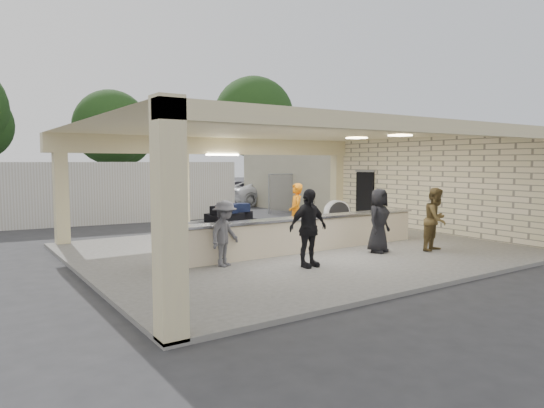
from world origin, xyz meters
TOP-DOWN VIEW (x-y plane):
  - ground at (0.00, 0.00)m, footprint 120.00×120.00m
  - pavilion at (0.21, 0.66)m, footprint 12.01×10.00m
  - baggage_counter at (0.00, -0.50)m, footprint 8.20×0.58m
  - luggage_cart at (-1.86, 0.58)m, footprint 2.51×1.83m
  - drum_fan at (3.78, 2.49)m, footprint 1.02×0.54m
  - baggage_handler at (0.61, 0.80)m, footprint 0.65×0.77m
  - passenger_a at (3.09, -2.52)m, footprint 0.94×0.58m
  - passenger_b at (-1.26, -2.19)m, footprint 1.12×0.45m
  - passenger_c at (-2.89, -1.01)m, footprint 1.08×0.82m
  - passenger_d at (1.54, -1.79)m, footprint 0.94×0.61m
  - car_white_a at (7.92, 13.72)m, footprint 5.23×2.55m
  - car_white_b at (10.92, 13.54)m, footprint 4.79×2.58m
  - car_dark at (7.43, 15.85)m, footprint 4.30×2.38m
  - container_white at (-3.02, 10.49)m, footprint 12.25×3.58m
  - fence at (11.00, 9.00)m, footprint 12.06×0.06m
  - tree_mid at (2.32, 26.16)m, footprint 6.00×5.60m
  - tree_right at (14.32, 25.16)m, footprint 7.20×7.00m
  - adjacent_building at (9.50, 10.00)m, footprint 6.00×8.00m

SIDE VIEW (x-z plane):
  - ground at x=0.00m, z-range 0.00..0.00m
  - baggage_counter at x=0.00m, z-range 0.10..1.08m
  - drum_fan at x=3.78m, z-range 0.14..1.22m
  - car_dark at x=7.43m, z-range 0.00..1.36m
  - car_white_b at x=10.92m, z-range 0.00..1.43m
  - car_white_a at x=7.92m, z-range 0.00..1.48m
  - luggage_cart at x=-1.86m, z-range 0.18..1.51m
  - passenger_c at x=-2.89m, z-range 0.10..1.70m
  - passenger_d at x=1.54m, z-range 0.10..1.89m
  - passenger_a at x=3.09m, z-range 0.10..1.89m
  - baggage_handler at x=0.61m, z-range 0.10..1.96m
  - passenger_b at x=-1.26m, z-range 0.10..1.99m
  - fence at x=11.00m, z-range 0.04..2.07m
  - container_white at x=-3.02m, z-range 0.00..2.61m
  - pavilion at x=0.21m, z-range -0.43..3.12m
  - adjacent_building at x=9.50m, z-range 0.00..3.20m
  - tree_mid at x=2.32m, z-range 0.96..8.96m
  - tree_right at x=14.32m, z-range 1.21..11.21m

